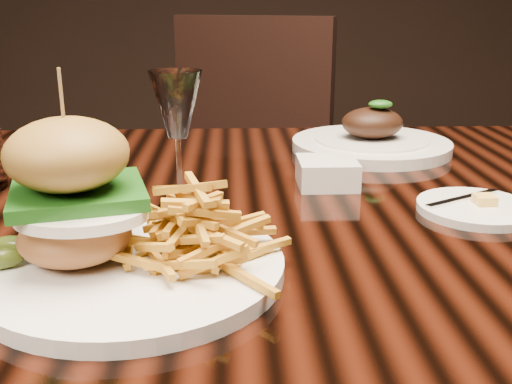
{
  "coord_description": "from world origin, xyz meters",
  "views": [
    {
      "loc": [
        -0.07,
        -0.71,
        0.99
      ],
      "look_at": [
        -0.04,
        -0.15,
        0.81
      ],
      "focal_mm": 42.0,
      "sensor_mm": 36.0,
      "label": 1
    }
  ],
  "objects_px": {
    "wine_glass": "(177,110)",
    "far_dish": "(371,141)",
    "dining_table": "(283,257)",
    "chair_far": "(239,171)",
    "burger_plate": "(127,224)"
  },
  "relations": [
    {
      "from": "wine_glass",
      "to": "far_dish",
      "type": "distance_m",
      "value": 0.42
    },
    {
      "from": "wine_glass",
      "to": "far_dish",
      "type": "height_order",
      "value": "wine_glass"
    },
    {
      "from": "dining_table",
      "to": "chair_far",
      "type": "height_order",
      "value": "chair_far"
    },
    {
      "from": "dining_table",
      "to": "burger_plate",
      "type": "bearing_deg",
      "value": -128.08
    },
    {
      "from": "dining_table",
      "to": "wine_glass",
      "type": "relative_size",
      "value": 9.62
    },
    {
      "from": "dining_table",
      "to": "far_dish",
      "type": "distance_m",
      "value": 0.32
    },
    {
      "from": "dining_table",
      "to": "chair_far",
      "type": "bearing_deg",
      "value": 92.89
    },
    {
      "from": "wine_glass",
      "to": "dining_table",
      "type": "bearing_deg",
      "value": 12.19
    },
    {
      "from": "dining_table",
      "to": "burger_plate",
      "type": "relative_size",
      "value": 5.76
    },
    {
      "from": "burger_plate",
      "to": "far_dish",
      "type": "height_order",
      "value": "burger_plate"
    },
    {
      "from": "dining_table",
      "to": "far_dish",
      "type": "xyz_separation_m",
      "value": [
        0.17,
        0.26,
        0.09
      ]
    },
    {
      "from": "dining_table",
      "to": "chair_far",
      "type": "relative_size",
      "value": 1.68
    },
    {
      "from": "far_dish",
      "to": "chair_far",
      "type": "bearing_deg",
      "value": 108.84
    },
    {
      "from": "dining_table",
      "to": "wine_glass",
      "type": "bearing_deg",
      "value": -167.81
    },
    {
      "from": "dining_table",
      "to": "wine_glass",
      "type": "distance_m",
      "value": 0.24
    }
  ]
}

